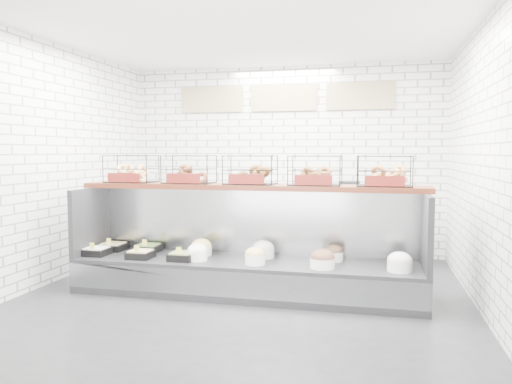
# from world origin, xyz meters

# --- Properties ---
(ground) EXTENTS (5.50, 5.50, 0.00)m
(ground) POSITION_xyz_m (0.00, 0.00, 0.00)
(ground) COLOR black
(ground) RESTS_ON ground
(room_shell) EXTENTS (5.02, 5.51, 3.01)m
(room_shell) POSITION_xyz_m (0.00, 0.60, 2.06)
(room_shell) COLOR white
(room_shell) RESTS_ON ground
(display_case) EXTENTS (4.00, 0.90, 1.20)m
(display_case) POSITION_xyz_m (-0.01, 0.34, 0.33)
(display_case) COLOR black
(display_case) RESTS_ON ground
(bagel_shelf) EXTENTS (4.10, 0.50, 0.40)m
(bagel_shelf) POSITION_xyz_m (-0.00, 0.52, 1.38)
(bagel_shelf) COLOR #43190E
(bagel_shelf) RESTS_ON display_case
(prep_counter) EXTENTS (4.00, 0.60, 1.20)m
(prep_counter) POSITION_xyz_m (-0.01, 2.43, 0.47)
(prep_counter) COLOR #93969B
(prep_counter) RESTS_ON ground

